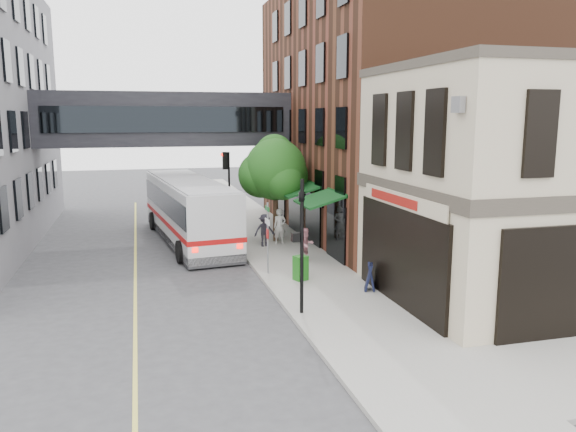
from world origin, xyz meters
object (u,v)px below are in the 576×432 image
pedestrian_c (264,230)px  newspaper_box (301,268)px  bus (188,208)px  pedestrian_b (306,245)px  pedestrian_a (280,226)px  sandwich_board (370,277)px

pedestrian_c → newspaper_box: pedestrian_c is taller
bus → pedestrian_b: bearing=-52.8°
newspaper_box → pedestrian_b: bearing=48.3°
pedestrian_a → newspaper_box: pedestrian_a is taller
pedestrian_b → pedestrian_c: bearing=92.2°
bus → pedestrian_c: size_ratio=7.56×
pedestrian_b → pedestrian_c: size_ratio=0.93×
pedestrian_a → pedestrian_b: bearing=-85.9°
pedestrian_a → pedestrian_b: pedestrian_a is taller
pedestrian_c → bus: bearing=137.8°
bus → sandwich_board: bearing=-62.4°
pedestrian_b → sandwich_board: pedestrian_b is taller
pedestrian_b → pedestrian_c: (-1.19, 3.42, 0.06)m
bus → newspaper_box: 9.85m
sandwich_board → bus: bearing=140.0°
newspaper_box → sandwich_board: sandwich_board is taller
pedestrian_c → sandwich_board: size_ratio=1.59×
pedestrian_a → pedestrian_c: (-0.89, -0.37, -0.08)m
bus → pedestrian_c: 4.60m
pedestrian_a → newspaper_box: bearing=-97.3°
bus → pedestrian_b: bus is taller
bus → newspaper_box: bus is taller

